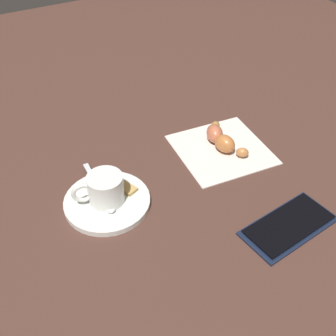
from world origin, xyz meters
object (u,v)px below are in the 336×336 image
Objects in this scene: teaspoon at (103,195)px; cell_phone at (289,225)px; espresso_cup at (105,189)px; croissant at (221,139)px; napkin at (220,148)px; saucer at (107,202)px; sugar_packet at (121,184)px.

teaspoon is 0.31m from cell_phone.
espresso_cup is 0.26m from croissant.
espresso_cup is at bearing 7.39° from napkin.
saucer is at bearing 8.61° from croissant.
croissant is at bearing -95.34° from cell_phone.
saucer is 0.03m from espresso_cup.
saucer is 0.88× the size of cell_phone.
saucer is 1.16× the size of croissant.
croissant is (-0.25, -0.04, -0.02)m from espresso_cup.
cell_phone is (-0.20, 0.21, -0.01)m from sugar_packet.
teaspoon is at bearing -81.22° from espresso_cup.
napkin is (-0.25, -0.03, -0.03)m from espresso_cup.
saucer is 0.04m from sugar_packet.
napkin is 0.22m from cell_phone.
espresso_cup reaches higher than napkin.
saucer is at bearing -38.65° from cell_phone.
cell_phone is at bearing 140.31° from teaspoon.
espresso_cup is 0.62× the size of teaspoon.
saucer is 0.86× the size of napkin.
sugar_packet is 0.50× the size of croissant.
teaspoon is 0.83× the size of cell_phone.
saucer is 0.26m from croissant.
espresso_cup is 0.05m from sugar_packet.
saucer reaches higher than napkin.
espresso_cup is 0.03m from teaspoon.
espresso_cup reaches higher than teaspoon.
espresso_cup is at bearing -38.42° from cell_phone.
napkin is (-0.25, -0.02, -0.01)m from teaspoon.
teaspoon is 2.18× the size of sugar_packet.
cell_phone is (-0.23, 0.19, -0.00)m from saucer.
croissant is 0.23m from cell_phone.
napkin is at bearing -108.46° from sugar_packet.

